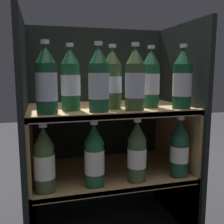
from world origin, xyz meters
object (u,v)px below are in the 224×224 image
(bottle_lower_front_2, at_px, (137,154))
(bottle_upper_front_0, at_px, (46,82))
(bottle_upper_back_0, at_px, (71,81))
(bottle_lower_front_3, at_px, (179,150))
(bottle_lower_front_1, at_px, (94,158))
(bottle_upper_back_1, at_px, (111,80))
(bottle_lower_front_0, at_px, (44,162))
(bottle_upper_front_3, at_px, (182,81))
(bottle_upper_front_2, at_px, (135,81))
(bottle_upper_front_1, at_px, (99,82))
(bottle_upper_back_2, at_px, (151,80))

(bottle_lower_front_2, bearing_deg, bottle_upper_front_0, 180.00)
(bottle_upper_back_0, height_order, bottle_lower_front_3, bottle_upper_back_0)
(bottle_upper_back_0, relative_size, bottle_lower_front_1, 1.00)
(bottle_upper_back_1, height_order, bottle_lower_front_1, bottle_upper_back_1)
(bottle_lower_front_3, bearing_deg, bottle_upper_back_1, 162.95)
(bottle_lower_front_3, bearing_deg, bottle_lower_front_0, -180.00)
(bottle_upper_front_0, bearing_deg, bottle_lower_front_2, -0.00)
(bottle_upper_front_0, xyz_separation_m, bottle_lower_front_0, (-0.02, 0.00, -0.29))
(bottle_upper_front_3, relative_size, bottle_lower_front_2, 1.00)
(bottle_upper_front_0, distance_m, bottle_lower_front_0, 0.29)
(bottle_upper_front_3, bearing_deg, bottle_upper_front_0, 180.00)
(bottle_upper_front_2, bearing_deg, bottle_upper_front_1, 180.00)
(bottle_upper_back_2, xyz_separation_m, bottle_lower_front_2, (-0.09, -0.08, -0.29))
(bottle_upper_front_3, xyz_separation_m, bottle_upper_back_2, (-0.10, 0.08, 0.00))
(bottle_upper_front_1, xyz_separation_m, bottle_lower_front_3, (0.35, 0.00, -0.29))
(bottle_upper_back_1, xyz_separation_m, bottle_upper_back_2, (0.17, 0.00, -0.00))
(bottle_lower_front_1, height_order, bottle_lower_front_2, same)
(bottle_upper_back_0, bearing_deg, bottle_lower_front_2, -18.72)
(bottle_lower_front_2, relative_size, bottle_lower_front_3, 1.00)
(bottle_lower_front_3, bearing_deg, bottle_upper_front_3, -180.00)
(bottle_upper_front_1, height_order, bottle_lower_front_1, bottle_upper_front_1)
(bottle_upper_back_2, distance_m, bottle_lower_front_0, 0.54)
(bottle_upper_front_3, bearing_deg, bottle_upper_front_2, 180.00)
(bottle_upper_front_1, relative_size, bottle_lower_front_0, 1.00)
(bottle_upper_front_0, bearing_deg, bottle_upper_back_1, 17.99)
(bottle_upper_back_2, bearing_deg, bottle_upper_back_1, 180.00)
(bottle_upper_back_2, bearing_deg, bottle_upper_front_0, -168.97)
(bottle_upper_front_1, xyz_separation_m, bottle_upper_front_3, (0.35, 0.00, 0.00))
(bottle_upper_front_0, bearing_deg, bottle_upper_back_0, 41.82)
(bottle_upper_front_3, relative_size, bottle_lower_front_1, 1.00)
(bottle_lower_front_2, bearing_deg, bottle_lower_front_3, 0.00)
(bottle_upper_back_1, bearing_deg, bottle_upper_front_1, -130.18)
(bottle_upper_front_3, height_order, bottle_lower_front_1, bottle_upper_front_3)
(bottle_upper_front_2, xyz_separation_m, bottle_upper_back_1, (-0.07, 0.08, 0.00))
(bottle_upper_front_0, relative_size, bottle_upper_front_1, 1.00)
(bottle_upper_back_1, height_order, bottle_lower_front_0, bottle_upper_back_1)
(bottle_upper_front_1, relative_size, bottle_upper_back_0, 1.00)
(bottle_upper_front_0, distance_m, bottle_lower_front_3, 0.61)
(bottle_lower_front_0, distance_m, bottle_lower_front_3, 0.55)
(bottle_upper_front_3, relative_size, bottle_lower_front_3, 1.00)
(bottle_upper_back_2, bearing_deg, bottle_lower_front_3, -39.61)
(bottle_lower_front_1, bearing_deg, bottle_upper_back_2, 17.74)
(bottle_upper_front_0, relative_size, bottle_upper_front_3, 1.00)
(bottle_upper_front_1, xyz_separation_m, bottle_upper_back_0, (-0.09, 0.08, 0.00))
(bottle_upper_front_0, distance_m, bottle_upper_back_0, 0.13)
(bottle_upper_front_2, relative_size, bottle_upper_back_2, 1.00)
(bottle_upper_back_1, relative_size, bottle_upper_back_2, 1.00)
(bottle_lower_front_0, bearing_deg, bottle_upper_front_1, 0.00)
(bottle_upper_back_0, relative_size, bottle_lower_front_0, 1.00)
(bottle_upper_front_2, distance_m, bottle_lower_front_1, 0.33)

